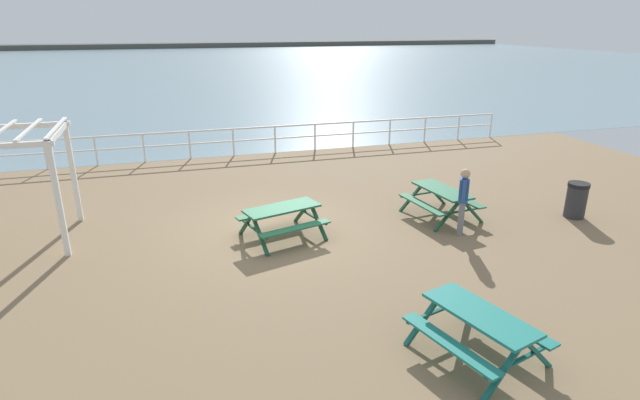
% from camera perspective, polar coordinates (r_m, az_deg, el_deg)
% --- Properties ---
extents(ground_plane, '(30.00, 24.00, 0.20)m').
position_cam_1_polar(ground_plane, '(12.74, -5.07, -3.84)').
color(ground_plane, '#846B4C').
extents(sea_band, '(142.00, 90.00, 0.01)m').
position_cam_1_polar(sea_band, '(64.45, -15.13, 14.54)').
color(sea_band, gray).
rests_on(sea_band, ground).
extents(distant_shoreline, '(142.00, 6.00, 1.80)m').
position_cam_1_polar(distant_shoreline, '(107.36, -16.13, 16.22)').
color(distant_shoreline, '#4C4C47').
rests_on(distant_shoreline, ground).
extents(seaward_railing, '(23.07, 0.07, 1.08)m').
position_cam_1_polar(seaward_railing, '(19.81, -9.81, 7.03)').
color(seaward_railing, white).
rests_on(seaward_railing, ground).
extents(picnic_table_near_left, '(1.93, 2.14, 0.80)m').
position_cam_1_polar(picnic_table_near_left, '(8.30, 17.54, -13.15)').
color(picnic_table_near_left, '#1E7A70').
rests_on(picnic_table_near_left, ground).
extents(picnic_table_near_right, '(1.75, 1.99, 0.80)m').
position_cam_1_polar(picnic_table_near_right, '(13.69, 13.58, 0.44)').
color(picnic_table_near_right, '#286B47').
rests_on(picnic_table_near_right, ground).
extents(picnic_table_mid_centre, '(2.14, 1.93, 0.80)m').
position_cam_1_polar(picnic_table_mid_centre, '(12.07, -4.30, -1.66)').
color(picnic_table_mid_centre, '#286B47').
rests_on(picnic_table_mid_centre, ground).
extents(visitor, '(0.37, 0.47, 1.66)m').
position_cam_1_polar(visitor, '(12.58, 15.88, 0.27)').
color(visitor, slate).
rests_on(visitor, ground).
extents(lattice_pergola, '(2.46, 2.58, 2.70)m').
position_cam_1_polar(lattice_pergola, '(13.33, -31.85, 3.82)').
color(lattice_pergola, white).
rests_on(lattice_pergola, ground).
extents(litter_bin, '(0.55, 0.55, 0.95)m').
position_cam_1_polar(litter_bin, '(14.96, 27.00, 0.00)').
color(litter_bin, '#2D2D33').
rests_on(litter_bin, ground).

